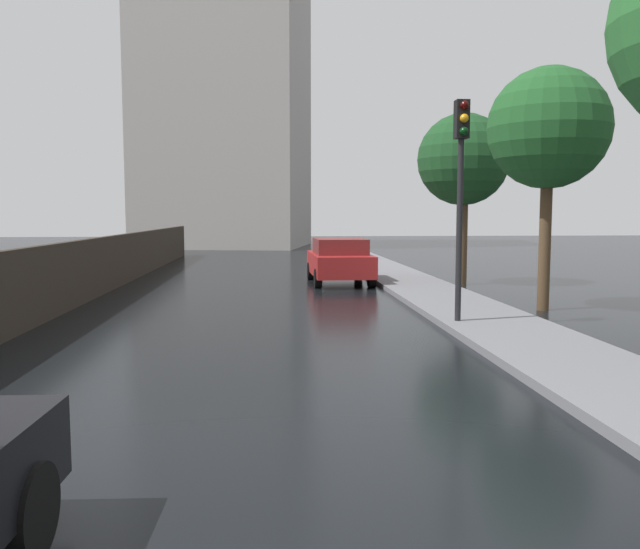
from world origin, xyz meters
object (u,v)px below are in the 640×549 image
Objects in this scene: car_red_near_kerb at (340,260)px; traffic_light at (461,169)px; street_tree_far at (549,129)px; street_tree_mid at (463,161)px.

car_red_near_kerb is 8.95m from traffic_light.
street_tree_far is at bearing -57.66° from car_red_near_kerb.
street_tree_far reaches higher than traffic_light.
street_tree_far reaches higher than street_tree_mid.
car_red_near_kerb is at bearing 123.73° from street_tree_far.
street_tree_mid is at bearing 72.87° from traffic_light.
car_red_near_kerb is at bearing 169.88° from street_tree_mid.
street_tree_mid is 5.64m from street_tree_far.
street_tree_mid is (3.90, -0.70, 3.22)m from car_red_near_kerb.
traffic_light is at bearing -107.13° from street_tree_mid.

